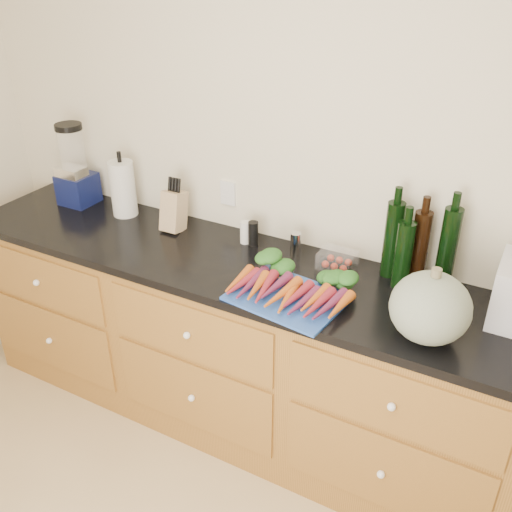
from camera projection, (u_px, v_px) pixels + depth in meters
The scene contains 14 objects.
wall_back at pixel (349, 178), 2.47m from camera, with size 4.10×0.05×2.60m, color beige.
cabinets at pixel (310, 373), 2.64m from camera, with size 3.60×0.64×0.90m.
countertop at pixel (315, 287), 2.41m from camera, with size 3.64×0.62×0.04m, color black.
cutting_board at pixel (288, 297), 2.30m from camera, with size 0.44×0.33×0.01m, color #2751AB.
carrots at pixel (292, 286), 2.31m from camera, with size 0.50×0.34×0.07m.
squash at pixel (430, 308), 2.01m from camera, with size 0.29×0.29×0.26m, color slate.
blender_appliance at pixel (75, 170), 3.04m from camera, with size 0.17×0.17×0.44m.
paper_towel at pixel (123, 189), 2.93m from camera, with size 0.13×0.13×0.29m, color silver.
knife_block at pixel (174, 211), 2.80m from camera, with size 0.10×0.10×0.20m, color tan.
grinder_salt at pixel (245, 232), 2.70m from camera, with size 0.05×0.05×0.11m, color silver.
grinder_pepper at pixel (253, 233), 2.68m from camera, with size 0.05×0.05×0.12m, color black.
canister_chrome at pixel (296, 244), 2.59m from camera, with size 0.05×0.05×0.11m, color silver.
tomato_box at pixel (337, 260), 2.50m from camera, with size 0.16×0.13×0.07m, color white.
bottles at pixel (416, 247), 2.34m from camera, with size 0.30×0.15×0.36m.
Camera 1 is at (0.75, -0.61, 2.22)m, focal length 40.00 mm.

